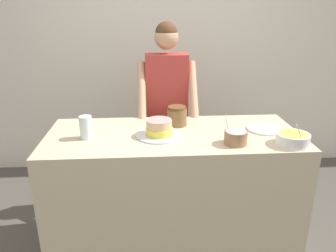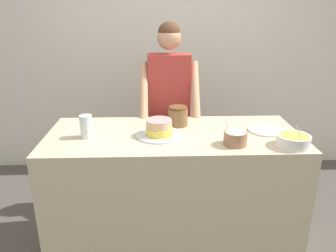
{
  "view_description": "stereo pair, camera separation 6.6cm",
  "coord_description": "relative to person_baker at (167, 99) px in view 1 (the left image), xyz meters",
  "views": [
    {
      "loc": [
        -0.18,
        -1.72,
        1.73
      ],
      "look_at": [
        -0.04,
        0.33,
        0.98
      ],
      "focal_mm": 35.0,
      "sensor_mm": 36.0,
      "label": 1
    },
    {
      "loc": [
        -0.11,
        -1.72,
        1.73
      ],
      "look_at": [
        -0.04,
        0.33,
        0.98
      ],
      "focal_mm": 35.0,
      "sensor_mm": 36.0,
      "label": 2
    }
  ],
  "objects": [
    {
      "name": "frosting_bowl_white",
      "position": [
        0.38,
        -0.82,
        -0.03
      ],
      "size": [
        0.15,
        0.15,
        0.17
      ],
      "color": "#936B4C",
      "rests_on": "counter"
    },
    {
      "name": "wall_back",
      "position": [
        0.01,
        0.81,
        0.3
      ],
      "size": [
        10.0,
        0.05,
        2.6
      ],
      "color": "silver",
      "rests_on": "ground_plane"
    },
    {
      "name": "person_baker",
      "position": [
        0.0,
        0.0,
        0.0
      ],
      "size": [
        0.48,
        0.44,
        1.63
      ],
      "color": "#2D2D38",
      "rests_on": "ground_plane"
    },
    {
      "name": "frosting_bowl_yellow",
      "position": [
        0.74,
        -0.86,
        -0.04
      ],
      "size": [
        0.21,
        0.21,
        0.16
      ],
      "color": "white",
      "rests_on": "counter"
    },
    {
      "name": "ceramic_plate",
      "position": [
        0.66,
        -0.59,
        -0.07
      ],
      "size": [
        0.25,
        0.25,
        0.01
      ],
      "color": "white",
      "rests_on": "counter"
    },
    {
      "name": "cake",
      "position": [
        -0.09,
        -0.65,
        -0.03
      ],
      "size": [
        0.32,
        0.32,
        0.11
      ],
      "color": "silver",
      "rests_on": "counter"
    },
    {
      "name": "counter",
      "position": [
        0.01,
        -0.62,
        -0.54
      ],
      "size": [
        1.73,
        0.73,
        0.92
      ],
      "color": "#C6B793",
      "rests_on": "ground_plane"
    },
    {
      "name": "drinking_glass",
      "position": [
        -0.57,
        -0.66,
        -0.0
      ],
      "size": [
        0.08,
        0.08,
        0.15
      ],
      "color": "silver",
      "rests_on": "counter"
    },
    {
      "name": "stoneware_jar",
      "position": [
        0.05,
        -0.45,
        -0.01
      ],
      "size": [
        0.14,
        0.14,
        0.14
      ],
      "color": "brown",
      "rests_on": "counter"
    }
  ]
}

